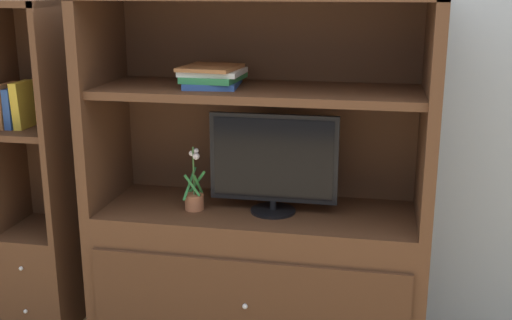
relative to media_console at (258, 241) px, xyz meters
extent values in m
cube|color=#9EA8B2|center=(0.00, 0.34, 0.88)|extent=(6.00, 0.10, 2.80)
cube|color=#4C2D1C|center=(0.00, -0.01, -0.18)|extent=(1.52, 0.55, 0.68)
cube|color=#462A19|center=(0.00, -0.29, -0.18)|extent=(1.40, 0.02, 0.41)
sphere|color=silver|center=(0.00, -0.30, -0.18)|extent=(0.02, 0.02, 0.02)
cube|color=#4C2D1C|center=(-0.74, -0.01, 0.65)|extent=(0.05, 0.55, 0.98)
cube|color=#4C2D1C|center=(0.74, -0.01, 0.65)|extent=(0.05, 0.55, 0.98)
cube|color=#4C2D1C|center=(0.00, 0.26, 0.65)|extent=(1.52, 0.02, 0.98)
cube|color=#4C2D1C|center=(0.00, -0.01, 0.71)|extent=(1.42, 0.49, 0.04)
cylinder|color=black|center=(0.07, -0.03, 0.17)|extent=(0.21, 0.21, 0.01)
cylinder|color=black|center=(0.07, -0.03, 0.19)|extent=(0.03, 0.03, 0.04)
cube|color=black|center=(0.07, -0.03, 0.42)|extent=(0.58, 0.02, 0.40)
cube|color=black|center=(0.07, -0.04, 0.42)|extent=(0.54, 0.00, 0.36)
cylinder|color=#B26642|center=(-0.29, -0.07, 0.20)|extent=(0.09, 0.09, 0.07)
cylinder|color=#3D6B33|center=(-0.29, -0.07, 0.35)|extent=(0.01, 0.01, 0.23)
cube|color=#2D7A38|center=(-0.27, -0.07, 0.28)|extent=(0.02, 0.09, 0.11)
cube|color=#2D7A38|center=(-0.28, -0.05, 0.28)|extent=(0.10, 0.03, 0.13)
cube|color=#2D7A38|center=(-0.31, -0.06, 0.28)|extent=(0.03, 0.13, 0.12)
cube|color=#2D7A38|center=(-0.29, -0.09, 0.28)|extent=(0.08, 0.01, 0.10)
sphere|color=silver|center=(-0.28, -0.06, 0.44)|extent=(0.02, 0.02, 0.02)
sphere|color=silver|center=(-0.27, -0.08, 0.42)|extent=(0.03, 0.03, 0.03)
sphere|color=silver|center=(-0.30, -0.06, 0.43)|extent=(0.02, 0.02, 0.02)
cube|color=#2D519E|center=(-0.21, 0.00, 0.74)|extent=(0.26, 0.32, 0.03)
cube|color=#338C4C|center=(-0.20, 0.00, 0.77)|extent=(0.25, 0.31, 0.03)
cube|color=silver|center=(-0.20, -0.01, 0.79)|extent=(0.27, 0.25, 0.02)
cube|color=#A56638|center=(-0.21, -0.01, 0.81)|extent=(0.26, 0.29, 0.02)
cube|color=#4C2D1C|center=(-1.12, -0.01, -0.27)|extent=(0.36, 0.41, 0.51)
sphere|color=silver|center=(-1.12, -0.22, -0.14)|extent=(0.02, 0.02, 0.02)
sphere|color=silver|center=(-1.12, -0.22, -0.37)|extent=(0.02, 0.02, 0.02)
cube|color=#4C2D1C|center=(-0.95, -0.01, 0.54)|extent=(0.03, 0.41, 1.12)
cube|color=#4C2D1C|center=(-1.12, 0.19, 0.54)|extent=(0.36, 0.02, 1.12)
cube|color=#4C2D1C|center=(-1.12, -0.01, 0.48)|extent=(0.30, 0.37, 0.03)
cube|color=#4C2D1C|center=(-1.12, -0.01, 1.08)|extent=(0.36, 0.41, 0.03)
cube|color=#A56638|center=(-1.23, -0.01, 0.61)|extent=(0.03, 0.17, 0.21)
cube|color=#2D519E|center=(-1.19, -0.01, 0.60)|extent=(0.04, 0.16, 0.19)
cube|color=gold|center=(-1.15, -0.01, 0.61)|extent=(0.05, 0.15, 0.22)
camera|label=1|loc=(0.53, -2.74, 1.16)|focal=44.61mm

